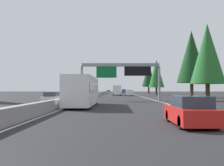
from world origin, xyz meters
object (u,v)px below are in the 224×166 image
Objects in this scene: minivan_near_center at (129,92)px; conifer_right_mid at (192,57)px; conifer_right_near at (207,54)px; conifer_right_far at (156,74)px; pickup_near_right at (124,91)px; conifer_right_distant at (149,75)px; sign_gantry_overhead at (122,71)px; sedan_distant_b at (109,92)px; bus_distant_a at (83,90)px; box_truck_mid_right at (117,90)px; oncoming_near at (52,98)px; sedan_far_center at (190,112)px.

minivan_near_center is 0.34× the size of conifer_right_mid.
conifer_right_far is (41.47, 1.53, -0.61)m from conifer_right_near.
conifer_right_distant is at bearing -147.59° from pickup_near_right.
sign_gantry_overhead is 13.60m from conifer_right_near.
minivan_near_center is at bearing 17.53° from conifer_right_near.
bus_distant_a is at bearing 179.85° from sedan_distant_b.
conifer_right_near is at bearing -53.63° from bus_distant_a.
bus_distant_a reaches higher than box_truck_mid_right.
conifer_right_distant is at bearing 0.03° from conifer_right_near.
bus_distant_a is at bearing 170.99° from minivan_near_center.
sedan_distant_b is 87.61m from oncoming_near.
conifer_right_near is at bearing -20.73° from sedan_far_center.
conifer_right_distant is (35.16, -13.83, 6.48)m from box_truck_mid_right.
oncoming_near is at bearing 164.59° from conifer_right_distant.
sign_gantry_overhead is 2.88× the size of sedan_far_center.
sign_gantry_overhead is at bearing 86.67° from conifer_right_near.
bus_distant_a is at bearing 26.22° from sedan_far_center.
conifer_right_near is 0.82× the size of conifer_right_mid.
conifer_right_far is at bearing -7.39° from sedan_far_center.
conifer_right_far reaches higher than oncoming_near.
sedan_distant_b is at bearing -0.15° from bus_distant_a.
pickup_near_right is (88.08, -3.13, -3.82)m from sign_gantry_overhead.
sedan_far_center is 107.60m from sedan_distant_b.
conifer_right_distant reaches higher than sign_gantry_overhead.
sedan_far_center is 101.46m from conifer_right_distant.
sedan_far_center is 23.11m from oncoming_near.
conifer_right_near reaches higher than sign_gantry_overhead.
conifer_right_far is at bearing 9.38° from conifer_right_mid.
minivan_near_center is 0.45× the size of conifer_right_far.
oncoming_near is 0.36× the size of conifer_right_near.
sedan_distant_b is at bearing 68.95° from conifer_right_distant.
conifer_right_mid is at bearing -43.94° from sign_gantry_overhead.
sedan_far_center is 0.33× the size of conifer_right_distant.
oncoming_near is 53.92m from conifer_right_far.
conifer_right_mid is 24.73m from conifer_right_far.
box_truck_mid_right is at bearing 38.56° from conifer_right_mid.
bus_distant_a is at bearing 126.37° from conifer_right_near.
conifer_right_mid is (-71.67, -12.68, 8.08)m from pickup_near_right.
sedan_far_center is at bearing -174.39° from sign_gantry_overhead.
pickup_near_right is at bearing -4.25° from bus_distant_a.
pickup_near_right is 89.67m from conifer_right_near.
conifer_right_near reaches higher than conifer_right_far.
bus_distant_a is at bearing 175.75° from pickup_near_right.
box_truck_mid_right is 40.55m from conifer_right_near.
sign_gantry_overhead is 2.26× the size of pickup_near_right.
sign_gantry_overhead is 88.21m from pickup_near_right.
minivan_near_center is at bearing 179.74° from pickup_near_right.
conifer_right_distant is at bearing 164.59° from oncoming_near.
pickup_near_right is at bearing 172.87° from oncoming_near.
bus_distant_a is (14.72, 7.25, 1.03)m from sedan_far_center.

